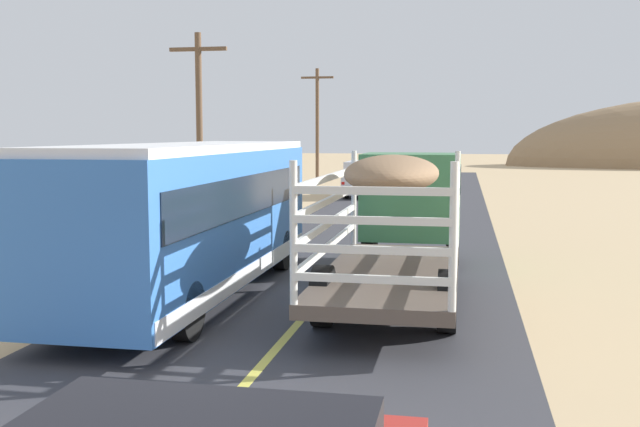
% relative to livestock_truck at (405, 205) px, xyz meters
% --- Properties ---
extents(livestock_truck, '(2.53, 9.70, 3.02)m').
position_rel_livestock_truck_xyz_m(livestock_truck, '(0.00, 0.00, 0.00)').
color(livestock_truck, '#3F7F4C').
rests_on(livestock_truck, road_surface).
extents(bus, '(2.54, 10.00, 3.21)m').
position_rel_livestock_truck_xyz_m(bus, '(-4.23, -2.60, -0.04)').
color(bus, '#3872C6').
rests_on(bus, road_surface).
extents(car_far, '(1.90, 4.62, 1.93)m').
position_rel_livestock_truck_xyz_m(car_far, '(-3.93, 22.59, -0.70)').
color(car_far, silver).
rests_on(car_far, road_surface).
extents(power_pole_mid, '(2.20, 0.24, 7.13)m').
position_rel_livestock_truck_xyz_m(power_pole_mid, '(-8.38, 9.17, 2.06)').
color(power_pole_mid, brown).
rests_on(power_pole_mid, ground).
extents(power_pole_far, '(2.20, 0.24, 7.75)m').
position_rel_livestock_truck_xyz_m(power_pole_far, '(-8.38, 31.88, 2.38)').
color(power_pole_far, brown).
rests_on(power_pole_far, ground).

